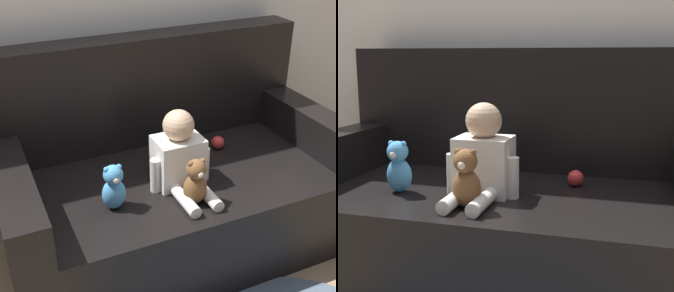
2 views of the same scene
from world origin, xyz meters
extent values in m
plane|color=#9E8460|center=(0.00, 0.00, 0.00)|extent=(12.00, 12.00, 0.00)
cube|color=black|center=(0.00, 0.00, 0.22)|extent=(1.70, 0.93, 0.44)
cube|color=black|center=(0.00, 0.38, 0.73)|extent=(1.70, 0.18, 0.58)
cube|color=black|center=(-0.77, 0.00, 0.54)|extent=(0.16, 0.93, 0.20)
cube|color=black|center=(0.77, 0.00, 0.54)|extent=(0.16, 0.93, 0.20)
cube|color=white|center=(-0.04, -0.10, 0.56)|extent=(0.22, 0.17, 0.23)
sphere|color=tan|center=(-0.04, -0.10, 0.74)|extent=(0.14, 0.14, 0.14)
cylinder|color=white|center=(-0.09, -0.29, 0.47)|extent=(0.05, 0.21, 0.05)
cylinder|color=white|center=(0.01, -0.29, 0.47)|extent=(0.05, 0.21, 0.05)
cylinder|color=white|center=(-0.16, -0.13, 0.52)|extent=(0.05, 0.05, 0.16)
cylinder|color=white|center=(0.08, -0.13, 0.52)|extent=(0.05, 0.05, 0.16)
ellipsoid|color=brown|center=(-0.05, -0.28, 0.51)|extent=(0.11, 0.09, 0.14)
sphere|color=brown|center=(-0.05, -0.29, 0.62)|extent=(0.09, 0.09, 0.09)
sphere|color=brown|center=(-0.07, -0.29, 0.65)|extent=(0.02, 0.02, 0.02)
sphere|color=brown|center=(-0.02, -0.29, 0.65)|extent=(0.02, 0.02, 0.02)
sphere|color=beige|center=(-0.05, -0.33, 0.61)|extent=(0.03, 0.03, 0.03)
ellipsoid|color=#4C9EDB|center=(-0.38, -0.17, 0.51)|extent=(0.10, 0.08, 0.14)
sphere|color=#4C9EDB|center=(-0.38, -0.18, 0.61)|extent=(0.08, 0.08, 0.08)
sphere|color=#4C9EDB|center=(-0.41, -0.18, 0.64)|extent=(0.02, 0.02, 0.02)
sphere|color=#4C9EDB|center=(-0.35, -0.18, 0.64)|extent=(0.02, 0.02, 0.02)
sphere|color=beige|center=(-0.38, -0.21, 0.60)|extent=(0.03, 0.03, 0.03)
sphere|color=red|center=(0.30, 0.11, 0.48)|extent=(0.07, 0.07, 0.07)
camera|label=1|loc=(-0.86, -1.78, 1.64)|focal=50.00mm
camera|label=2|loc=(0.54, -1.81, 0.99)|focal=50.00mm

